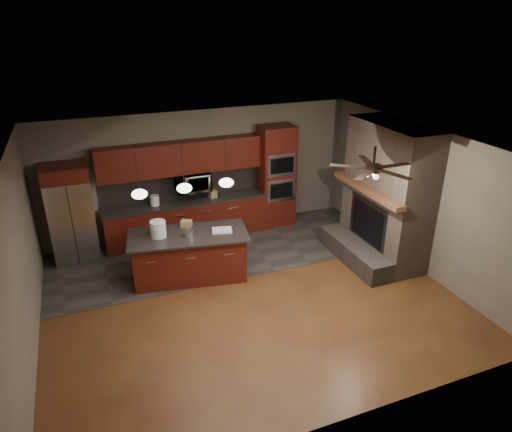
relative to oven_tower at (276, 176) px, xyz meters
name	(u,v)px	position (x,y,z in m)	size (l,w,h in m)	color
ground	(249,296)	(-1.70, -2.69, -1.19)	(7.00, 7.00, 0.00)	brown
ceiling	(248,145)	(-1.70, -2.69, 1.61)	(7.00, 6.00, 0.02)	white
back_wall	(201,173)	(-1.70, 0.31, 0.21)	(7.00, 0.02, 2.80)	#746B5C
right_wall	(417,198)	(1.80, -2.69, 0.21)	(0.02, 6.00, 2.80)	#746B5C
left_wall	(19,265)	(-5.20, -2.69, 0.21)	(0.02, 6.00, 2.80)	#746B5C
slate_tile_patch	(219,251)	(-1.70, -0.89, -1.19)	(7.00, 2.40, 0.01)	#383532
fireplace_column	(384,199)	(1.34, -2.29, 0.11)	(1.30, 2.10, 2.80)	#6D5B4E
back_cabinetry	(185,200)	(-2.18, 0.05, -0.30)	(3.59, 0.64, 2.20)	#54170F
oven_tower	(276,176)	(0.00, 0.00, 0.00)	(0.80, 0.63, 2.38)	#54170F
microwave	(193,182)	(-1.98, 0.06, 0.11)	(0.73, 0.41, 0.50)	silver
refrigerator	(71,213)	(-4.51, -0.07, -0.18)	(0.86, 0.75, 2.02)	silver
kitchen_island	(189,256)	(-2.52, -1.67, -0.73)	(2.34, 1.36, 0.92)	#54170F
white_bucket	(158,229)	(-3.04, -1.56, -0.12)	(0.29, 0.29, 0.31)	silver
paint_can	(189,233)	(-2.52, -1.76, -0.21)	(0.18, 0.18, 0.12)	silver
paint_tray	(222,230)	(-1.89, -1.77, -0.25)	(0.37, 0.26, 0.04)	silver
cardboard_box	(186,224)	(-2.47, -1.34, -0.21)	(0.20, 0.15, 0.13)	#9B7A50
counter_bucket	(155,200)	(-2.84, 0.01, -0.18)	(0.19, 0.19, 0.22)	white
counter_box	(213,194)	(-1.56, -0.04, -0.20)	(0.16, 0.13, 0.18)	#947D4C
pendant_left	(139,194)	(-3.35, -1.99, 0.77)	(0.26, 0.26, 0.92)	black
pendant_center	(184,188)	(-2.60, -1.99, 0.77)	(0.26, 0.26, 0.92)	black
pendant_right	(226,182)	(-1.85, -1.99, 0.77)	(0.26, 0.26, 0.92)	black
ceiling_fan	(373,168)	(0.10, -3.49, 1.27)	(1.27, 1.33, 0.41)	black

